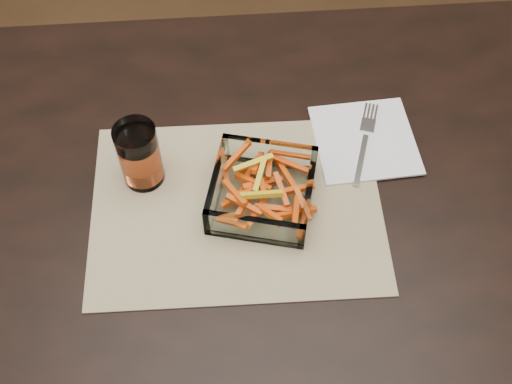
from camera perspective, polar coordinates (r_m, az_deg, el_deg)
dining_table at (r=1.08m, az=4.96°, el=-3.91°), size 1.60×0.90×0.75m
placemat at (r=1.00m, az=-1.72°, el=-1.30°), size 0.46×0.34×0.00m
glass_bowl at (r=0.98m, az=0.56°, el=0.01°), size 0.18×0.18×0.06m
tumbler at (r=1.00m, az=-10.30°, el=3.13°), size 0.07×0.07×0.11m
napkin at (r=1.09m, az=9.65°, el=4.58°), size 0.17×0.17×0.00m
fork at (r=1.08m, az=9.66°, el=4.60°), size 0.07×0.17×0.00m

